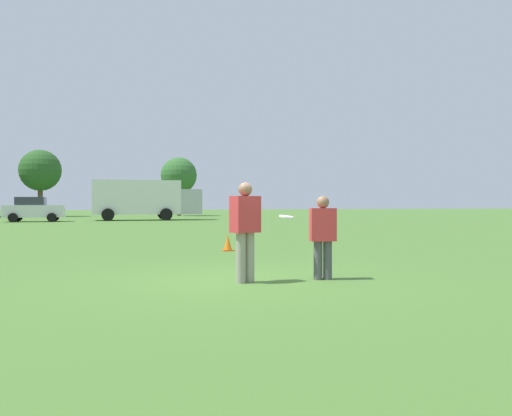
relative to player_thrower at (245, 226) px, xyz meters
The scene contains 9 objects.
ground_plane 1.05m from the player_thrower, 94.62° to the left, with size 194.03×194.03×0.00m, color #47702D.
player_thrower is the anchor object (origin of this frame).
player_defender 1.48m from the player_thrower, ahead, with size 0.50×0.35×1.54m.
frisbee 0.83m from the player_thrower, ahead, with size 0.27×0.27×0.08m.
traffic_cone 6.38m from the player_thrower, 80.90° to the left, with size 0.32×0.32×0.48m.
parked_car_center 34.32m from the player_thrower, 103.28° to the left, with size 4.22×2.25×1.82m.
box_truck 34.93m from the player_thrower, 89.60° to the left, with size 8.52×3.07×3.18m.
tree_east_birch 49.77m from the player_thrower, 100.77° to the left, with size 4.14×4.14×6.72m.
tree_east_oak 48.76m from the player_thrower, 84.61° to the left, with size 3.83×3.83×6.23m.
Camera 1 is at (-2.25, -9.58, 1.42)m, focal length 37.96 mm.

